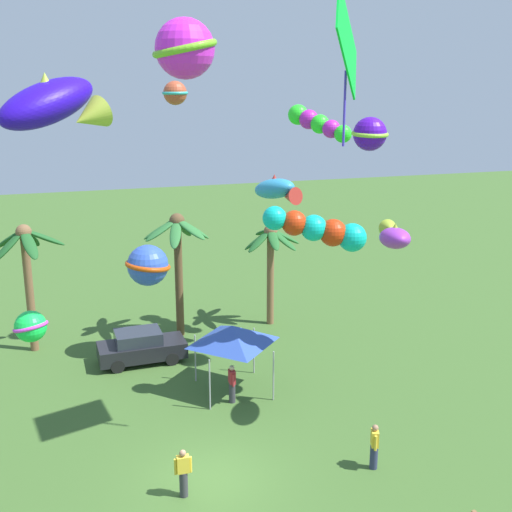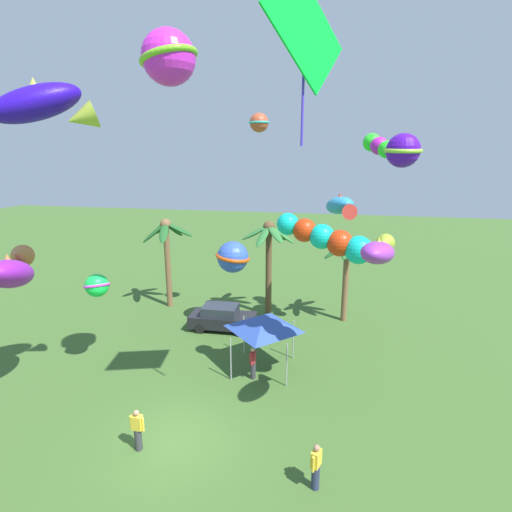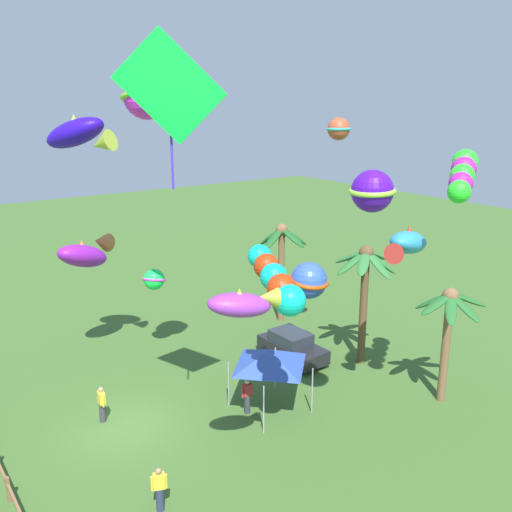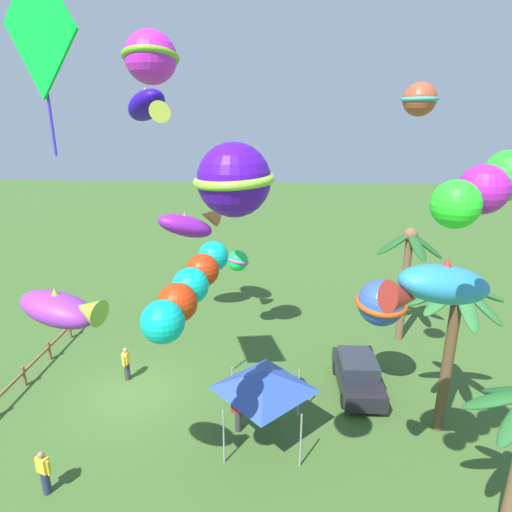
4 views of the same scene
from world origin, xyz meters
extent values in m
plane|color=#3D6028|center=(0.00, 0.00, 0.00)|extent=(120.00, 120.00, 0.00)
cylinder|color=brown|center=(1.44, 12.39, 2.94)|extent=(0.39, 0.39, 5.88)
ellipsoid|color=#2D7033|center=(2.22, 12.41, 5.43)|extent=(1.71, 0.58, 1.28)
ellipsoid|color=#2D7033|center=(1.86, 13.00, 5.39)|extent=(1.37, 1.65, 1.36)
ellipsoid|color=#2D7033|center=(1.29, 13.25, 5.60)|extent=(0.84, 1.90, 0.98)
ellipsoid|color=#2D7033|center=(0.65, 12.59, 5.48)|extent=(1.82, 0.96, 1.19)
ellipsoid|color=#2D7033|center=(0.63, 12.14, 5.54)|extent=(1.87, 1.03, 1.09)
ellipsoid|color=#2D7033|center=(1.21, 11.64, 5.44)|extent=(1.00, 1.78, 1.27)
ellipsoid|color=#2D7033|center=(1.95, 11.69, 5.59)|extent=(1.51, 1.79, 0.99)
sphere|color=brown|center=(1.44, 12.39, 5.88)|extent=(0.75, 0.75, 0.75)
cylinder|color=brown|center=(-5.57, 12.62, 2.88)|extent=(0.38, 0.38, 5.76)
ellipsoid|color=#1E5623|center=(-4.70, 12.75, 5.41)|extent=(1.93, 0.83, 1.10)
ellipsoid|color=#1E5623|center=(-5.32, 13.38, 5.28)|extent=(1.06, 1.82, 1.34)
ellipsoid|color=#1E5623|center=(-6.21, 13.17, 5.35)|extent=(1.74, 1.60, 1.21)
ellipsoid|color=#1E5623|center=(-6.25, 12.29, 5.23)|extent=(1.74, 1.21, 1.44)
ellipsoid|color=#1E5623|center=(-5.33, 11.80, 5.36)|extent=(1.03, 1.90, 1.20)
sphere|color=brown|center=(-5.57, 12.62, 5.76)|extent=(0.72, 0.72, 0.72)
cylinder|color=brown|center=(6.26, 12.53, 2.50)|extent=(0.37, 0.37, 5.00)
ellipsoid|color=#236028|center=(7.03, 12.50, 4.68)|extent=(1.66, 0.56, 1.02)
ellipsoid|color=#236028|center=(6.69, 13.23, 4.78)|extent=(1.30, 1.71, 0.82)
ellipsoid|color=#236028|center=(6.15, 13.34, 4.79)|extent=(0.73, 1.76, 0.81)
ellipsoid|color=#236028|center=(5.66, 12.82, 4.53)|extent=(1.54, 1.07, 1.28)
ellipsoid|color=#236028|center=(5.59, 12.25, 4.61)|extent=(1.64, 1.06, 1.14)
ellipsoid|color=#236028|center=(6.15, 11.74, 4.75)|extent=(0.72, 1.74, 0.89)
ellipsoid|color=#236028|center=(6.74, 11.95, 4.64)|extent=(1.39, 1.56, 1.08)
sphere|color=brown|center=(6.26, 12.53, 5.00)|extent=(0.71, 0.71, 0.71)
cube|color=brown|center=(1.94, -4.94, 0.47)|extent=(0.12, 0.12, 0.95)
cube|color=black|center=(-0.85, 9.68, 0.60)|extent=(3.95, 1.81, 0.70)
cube|color=#282D38|center=(-1.00, 9.68, 1.23)|extent=(2.07, 1.55, 0.56)
cylinder|color=black|center=(0.33, 10.50, 0.30)|extent=(0.60, 0.20, 0.60)
cylinder|color=black|center=(0.38, 8.93, 0.30)|extent=(0.60, 0.20, 0.60)
cylinder|color=black|center=(-2.08, 10.43, 0.30)|extent=(0.60, 0.20, 0.60)
cylinder|color=black|center=(-2.04, 8.87, 0.30)|extent=(0.60, 0.20, 0.60)
cylinder|color=#38383D|center=(2.04, 4.78, 0.42)|extent=(0.26, 0.26, 0.84)
cube|color=#B72D33|center=(2.04, 4.78, 1.11)|extent=(0.24, 0.39, 0.54)
sphere|color=beige|center=(2.04, 4.78, 1.48)|extent=(0.21, 0.21, 0.21)
cylinder|color=#B72D33|center=(2.05, 5.01, 1.06)|extent=(0.09, 0.09, 0.52)
cylinder|color=#B72D33|center=(2.03, 4.55, 1.06)|extent=(0.09, 0.09, 0.52)
cylinder|color=#38383D|center=(-0.98, -0.56, 0.42)|extent=(0.26, 0.26, 0.84)
cube|color=yellow|center=(-0.98, -0.56, 1.11)|extent=(0.39, 0.24, 0.54)
sphere|color=#A37556|center=(-0.98, -0.56, 1.48)|extent=(0.21, 0.21, 0.21)
cylinder|color=yellow|center=(-0.75, -0.57, 1.06)|extent=(0.09, 0.09, 0.52)
cylinder|color=yellow|center=(-1.21, -0.56, 1.06)|extent=(0.09, 0.09, 0.52)
cylinder|color=#2D3351|center=(5.28, -0.99, 0.42)|extent=(0.26, 0.26, 0.84)
cube|color=yellow|center=(5.28, -0.99, 1.11)|extent=(0.35, 0.44, 0.54)
sphere|color=#A37556|center=(5.28, -0.99, 1.48)|extent=(0.21, 0.21, 0.21)
cylinder|color=yellow|center=(5.20, -1.20, 1.06)|extent=(0.09, 0.09, 0.52)
cylinder|color=yellow|center=(5.36, -0.77, 1.06)|extent=(0.09, 0.09, 0.52)
cylinder|color=#9E9EA3|center=(1.06, 4.46, 1.05)|extent=(0.06, 0.06, 2.10)
cylinder|color=#9E9EA3|center=(3.66, 4.46, 1.05)|extent=(0.06, 0.06, 2.10)
cylinder|color=#9E9EA3|center=(1.06, 7.06, 1.05)|extent=(0.06, 0.06, 2.10)
cylinder|color=#9E9EA3|center=(3.66, 7.06, 1.05)|extent=(0.06, 0.06, 2.10)
pyramid|color=#2D4CA8|center=(2.36, 5.76, 2.48)|extent=(2.86, 2.86, 0.75)
sphere|color=#490EB5|center=(7.94, 5.43, 10.37)|extent=(1.33, 1.33, 1.33)
torus|color=#95DA38|center=(7.94, 5.43, 10.37)|extent=(1.72, 1.72, 0.24)
sphere|color=#17E94C|center=(-5.19, 4.06, 4.35)|extent=(1.08, 1.08, 1.08)
torus|color=#E042E5|center=(-5.19, 4.06, 4.35)|extent=(1.66, 1.66, 0.43)
cube|color=#0BD032|center=(4.43, 0.39, 13.48)|extent=(2.00, 2.82, 3.37)
cylinder|color=#4731D1|center=(4.43, 0.39, 11.54)|extent=(0.07, 0.07, 2.21)
sphere|color=#28EE27|center=(7.17, 11.28, 10.86)|extent=(0.95, 0.95, 0.95)
sphere|color=#C220BD|center=(7.50, 10.74, 10.67)|extent=(0.91, 0.91, 0.91)
sphere|color=#28EE27|center=(7.83, 10.20, 10.47)|extent=(0.88, 0.88, 0.88)
sphere|color=#C220BD|center=(8.17, 9.65, 10.28)|extent=(0.84, 0.84, 0.84)
sphere|color=#28EE27|center=(8.50, 9.11, 10.09)|extent=(0.80, 0.80, 0.80)
sphere|color=#0DC2B5|center=(6.39, 3.49, 6.73)|extent=(1.07, 1.07, 1.07)
sphere|color=red|center=(5.69, 3.69, 6.92)|extent=(1.03, 1.03, 1.03)
sphere|color=#0DC2B5|center=(5.00, 3.89, 7.11)|extent=(0.99, 0.99, 0.99)
sphere|color=red|center=(4.30, 4.09, 7.30)|extent=(0.94, 0.94, 0.94)
sphere|color=#0DC2B5|center=(3.60, 4.29, 7.49)|extent=(0.90, 0.90, 0.90)
sphere|color=#BE4C2E|center=(1.18, 10.43, 11.89)|extent=(1.02, 1.02, 1.02)
torus|color=#32B1AB|center=(1.18, 10.43, 11.89)|extent=(1.58, 1.58, 0.14)
sphere|color=#E628E0|center=(-0.09, 1.77, 13.27)|extent=(1.76, 1.76, 1.76)
torus|color=#77C926|center=(-0.09, 1.77, 13.27)|extent=(2.02, 2.02, 0.62)
ellipsoid|color=purple|center=(-6.87, 1.07, 5.69)|extent=(2.84, 3.59, 2.01)
cone|color=#B86E34|center=(-7.50, 2.30, 6.12)|extent=(1.42, 1.54, 1.23)
cone|color=#B86E34|center=(-6.87, 1.07, 6.19)|extent=(0.82, 0.82, 0.63)
ellipsoid|color=purple|center=(6.84, 1.18, 7.21)|extent=(1.55, 2.26, 1.00)
cone|color=#9AB42F|center=(7.10, 2.03, 7.34)|extent=(0.81, 0.87, 0.71)
cone|color=#9AB42F|center=(6.84, 1.18, 7.54)|extent=(0.49, 0.49, 0.40)
ellipsoid|color=#2C90C3|center=(5.64, 10.23, 7.57)|extent=(2.08, 2.94, 1.38)
cone|color=#B52C25|center=(6.02, 9.16, 7.36)|extent=(1.08, 1.16, 0.94)
cone|color=#B52C25|center=(5.64, 10.23, 7.99)|extent=(0.65, 0.65, 0.52)
sphere|color=blue|center=(-0.34, 10.24, 4.39)|extent=(1.86, 1.86, 1.86)
torus|color=#D1480E|center=(-0.34, 10.24, 4.39)|extent=(2.43, 2.42, 0.52)
ellipsoid|color=#250BBC|center=(-4.05, 0.28, 11.79)|extent=(3.33, 2.92, 1.88)
cone|color=#AFC43A|center=(-2.98, 1.01, 11.40)|extent=(1.47, 1.41, 1.15)
cone|color=#AFC43A|center=(-4.05, 0.28, 12.26)|extent=(0.80, 0.80, 0.59)
camera|label=1|loc=(-3.99, -17.49, 12.28)|focal=44.80mm
camera|label=2|loc=(5.52, -11.33, 10.18)|focal=27.55mm
camera|label=3|loc=(19.73, -7.50, 12.97)|focal=39.07mm
camera|label=4|loc=(15.67, 6.32, 11.51)|focal=30.64mm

